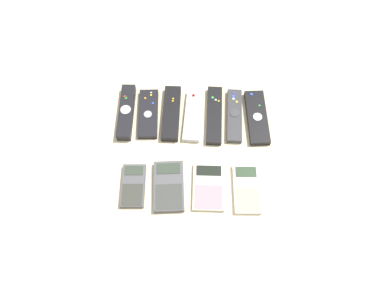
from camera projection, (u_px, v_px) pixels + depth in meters
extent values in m
plane|color=beige|center=(192.00, 154.00, 1.10)|extent=(3.00, 3.00, 0.00)
cube|color=black|center=(126.00, 112.00, 1.15)|extent=(0.04, 0.19, 0.03)
cylinder|color=silver|center=(126.00, 110.00, 1.14)|extent=(0.03, 0.03, 0.00)
cylinder|color=green|center=(126.00, 98.00, 1.16)|extent=(0.01, 0.01, 0.00)
cylinder|color=red|center=(125.00, 97.00, 1.16)|extent=(0.01, 0.01, 0.00)
cube|color=black|center=(148.00, 114.00, 1.15)|extent=(0.07, 0.17, 0.02)
cylinder|color=#99999E|center=(148.00, 114.00, 1.14)|extent=(0.02, 0.02, 0.00)
cylinder|color=silver|center=(151.00, 93.00, 1.18)|extent=(0.01, 0.01, 0.00)
cylinder|color=blue|center=(153.00, 103.00, 1.16)|extent=(0.01, 0.01, 0.00)
cylinder|color=orange|center=(145.00, 98.00, 1.17)|extent=(0.01, 0.01, 0.00)
cylinder|color=yellow|center=(151.00, 95.00, 1.17)|extent=(0.01, 0.01, 0.00)
cube|color=black|center=(171.00, 113.00, 1.15)|extent=(0.05, 0.19, 0.02)
cylinder|color=yellow|center=(173.00, 99.00, 1.16)|extent=(0.01, 0.01, 0.00)
cylinder|color=orange|center=(173.00, 101.00, 1.16)|extent=(0.01, 0.01, 0.00)
cube|color=#B7B7BC|center=(193.00, 116.00, 1.15)|extent=(0.06, 0.18, 0.02)
cylinder|color=yellow|center=(194.00, 96.00, 1.17)|extent=(0.01, 0.01, 0.00)
cylinder|color=red|center=(195.00, 95.00, 1.17)|extent=(0.01, 0.01, 0.00)
cube|color=black|center=(214.00, 115.00, 1.15)|extent=(0.05, 0.20, 0.02)
cylinder|color=yellow|center=(219.00, 101.00, 1.16)|extent=(0.01, 0.01, 0.00)
cylinder|color=green|center=(213.00, 98.00, 1.17)|extent=(0.01, 0.01, 0.00)
cylinder|color=silver|center=(216.00, 100.00, 1.16)|extent=(0.01, 0.01, 0.00)
cube|color=#333338|center=(234.00, 116.00, 1.15)|extent=(0.05, 0.18, 0.02)
cylinder|color=#38383D|center=(235.00, 113.00, 1.14)|extent=(0.03, 0.03, 0.00)
cylinder|color=silver|center=(233.00, 99.00, 1.17)|extent=(0.01, 0.01, 0.00)
cylinder|color=blue|center=(234.00, 93.00, 1.18)|extent=(0.01, 0.01, 0.00)
cylinder|color=blue|center=(234.00, 96.00, 1.17)|extent=(0.01, 0.01, 0.00)
cylinder|color=yellow|center=(237.00, 102.00, 1.16)|extent=(0.01, 0.01, 0.00)
cube|color=black|center=(257.00, 117.00, 1.15)|extent=(0.07, 0.19, 0.02)
cylinder|color=silver|center=(258.00, 117.00, 1.14)|extent=(0.03, 0.03, 0.00)
cylinder|color=blue|center=(251.00, 94.00, 1.17)|extent=(0.01, 0.01, 0.00)
cylinder|color=green|center=(259.00, 106.00, 1.15)|extent=(0.01, 0.01, 0.00)
cube|color=#4C4C51|center=(133.00, 186.00, 1.05)|extent=(0.07, 0.13, 0.02)
cube|color=#333D33|center=(134.00, 171.00, 1.06)|extent=(0.05, 0.03, 0.00)
cube|color=#353630|center=(132.00, 195.00, 1.03)|extent=(0.06, 0.06, 0.00)
cube|color=#4C4C51|center=(169.00, 186.00, 1.05)|extent=(0.09, 0.15, 0.02)
cube|color=#333D33|center=(168.00, 169.00, 1.06)|extent=(0.07, 0.04, 0.00)
cube|color=#393C39|center=(169.00, 197.00, 1.02)|extent=(0.08, 0.08, 0.00)
cube|color=beige|center=(209.00, 187.00, 1.05)|extent=(0.09, 0.14, 0.01)
cube|color=black|center=(209.00, 171.00, 1.06)|extent=(0.07, 0.03, 0.00)
cube|color=gray|center=(209.00, 197.00, 1.03)|extent=(0.08, 0.07, 0.00)
cube|color=silver|center=(247.00, 189.00, 1.04)|extent=(0.08, 0.14, 0.01)
cube|color=#2D422D|center=(246.00, 172.00, 1.06)|extent=(0.06, 0.03, 0.00)
cube|color=#99A787|center=(248.00, 199.00, 1.02)|extent=(0.07, 0.07, 0.00)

